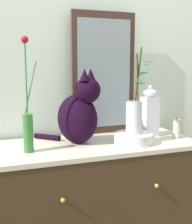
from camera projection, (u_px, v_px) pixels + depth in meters
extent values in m
cube|color=silver|center=(80.00, 71.00, 1.94)|extent=(4.40, 0.08, 2.60)
cube|color=#3D2A1A|center=(96.00, 217.00, 1.78)|extent=(1.14, 0.48, 0.87)
cube|color=beige|center=(96.00, 145.00, 1.71)|extent=(1.17, 0.49, 0.02)
sphere|color=#B79338|center=(63.00, 200.00, 1.42)|extent=(0.02, 0.02, 0.02)
sphere|color=#B79338|center=(157.00, 186.00, 1.59)|extent=(0.02, 0.02, 0.02)
cube|color=#42281F|center=(104.00, 74.00, 1.90)|extent=(0.42, 0.03, 0.77)
cube|color=gray|center=(104.00, 74.00, 1.88)|extent=(0.35, 0.01, 0.68)
ellipsoid|color=black|center=(77.00, 119.00, 1.68)|extent=(0.29, 0.29, 0.28)
sphere|color=black|center=(88.00, 90.00, 1.63)|extent=(0.14, 0.14, 0.14)
cone|color=black|center=(91.00, 74.00, 1.65)|extent=(0.05, 0.05, 0.06)
cone|color=black|center=(84.00, 75.00, 1.58)|extent=(0.05, 0.05, 0.06)
cylinder|color=black|center=(47.00, 137.00, 1.78)|extent=(0.15, 0.14, 0.03)
cylinder|color=#377434|center=(28.00, 133.00, 1.51)|extent=(0.05, 0.05, 0.20)
cylinder|color=#318045|center=(26.00, 79.00, 1.47)|extent=(0.01, 0.01, 0.35)
sphere|color=maroon|center=(25.00, 40.00, 1.44)|extent=(0.04, 0.04, 0.04)
cylinder|color=#3B7F45|center=(31.00, 88.00, 1.48)|extent=(0.07, 0.01, 0.26)
cylinder|color=silver|center=(133.00, 138.00, 1.69)|extent=(0.22, 0.22, 0.06)
cylinder|color=silver|center=(134.00, 118.00, 1.67)|extent=(0.09, 0.09, 0.18)
cylinder|color=#422E1F|center=(137.00, 89.00, 1.66)|extent=(0.02, 0.04, 0.28)
ellipsoid|color=#32813D|center=(140.00, 83.00, 1.66)|extent=(0.07, 0.04, 0.01)
ellipsoid|color=#298642|center=(139.00, 75.00, 1.65)|extent=(0.05, 0.08, 0.01)
cylinder|color=#483521|center=(137.00, 85.00, 1.64)|extent=(0.03, 0.03, 0.34)
ellipsoid|color=#3B7E46|center=(139.00, 80.00, 1.62)|extent=(0.06, 0.08, 0.01)
ellipsoid|color=#28864F|center=(143.00, 72.00, 1.63)|extent=(0.07, 0.08, 0.01)
ellipsoid|color=#2C8749|center=(146.00, 64.00, 1.60)|extent=(0.08, 0.07, 0.01)
cylinder|color=#45411F|center=(138.00, 81.00, 1.65)|extent=(0.01, 0.09, 0.37)
ellipsoid|color=#3B7E3C|center=(144.00, 73.00, 1.66)|extent=(0.06, 0.08, 0.01)
ellipsoid|color=#2F7F44|center=(148.00, 62.00, 1.66)|extent=(0.08, 0.07, 0.01)
cube|color=white|center=(149.00, 116.00, 1.86)|extent=(0.09, 0.09, 0.25)
ellipsoid|color=white|center=(150.00, 93.00, 1.84)|extent=(0.08, 0.08, 0.05)
sphere|color=white|center=(150.00, 87.00, 1.83)|extent=(0.02, 0.02, 0.02)
cylinder|color=beige|center=(176.00, 129.00, 1.81)|extent=(0.05, 0.05, 0.12)
cylinder|color=black|center=(177.00, 118.00, 1.80)|extent=(0.00, 0.00, 0.01)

